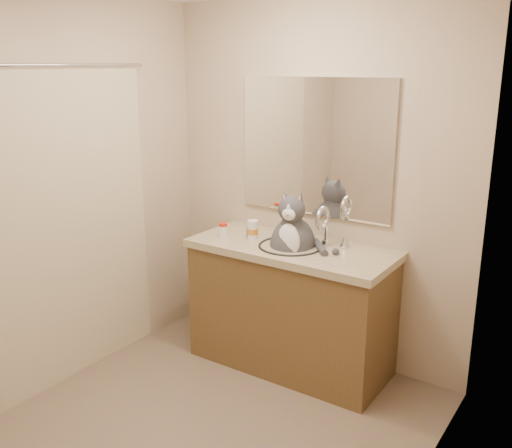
{
  "coord_description": "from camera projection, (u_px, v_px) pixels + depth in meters",
  "views": [
    {
      "loc": [
        1.76,
        -2.06,
        1.98
      ],
      "look_at": [
        -0.07,
        0.65,
        1.06
      ],
      "focal_mm": 40.0,
      "sensor_mm": 36.0,
      "label": 1
    }
  ],
  "objects": [
    {
      "name": "cat",
      "position": [
        293.0,
        242.0,
        3.66
      ],
      "size": [
        0.48,
        0.38,
        0.58
      ],
      "rotation": [
        0.0,
        0.0,
        0.27
      ],
      "color": "#434347",
      "rests_on": "vanity"
    },
    {
      "name": "grey_canister",
      "position": [
        249.0,
        233.0,
        3.85
      ],
      "size": [
        0.04,
        0.04,
        0.06
      ],
      "rotation": [
        0.0,
        0.0,
        -0.17
      ],
      "color": "slate",
      "rests_on": "vanity"
    },
    {
      "name": "mirror",
      "position": [
        315.0,
        148.0,
        3.72
      ],
      "size": [
        1.1,
        0.02,
        0.9
      ],
      "primitive_type": "cube",
      "color": "white",
      "rests_on": "room"
    },
    {
      "name": "shower_curtain",
      "position": [
        74.0,
        224.0,
        3.5
      ],
      "size": [
        0.02,
        1.3,
        1.93
      ],
      "color": "beige",
      "rests_on": "ground"
    },
    {
      "name": "vanity",
      "position": [
        291.0,
        304.0,
        3.78
      ],
      "size": [
        1.34,
        0.59,
        1.12
      ],
      "color": "brown",
      "rests_on": "ground"
    },
    {
      "name": "pill_bottle_orange",
      "position": [
        253.0,
        230.0,
        3.8
      ],
      "size": [
        0.09,
        0.09,
        0.12
      ],
      "rotation": [
        0.0,
        0.0,
        -0.28
      ],
      "color": "white",
      "rests_on": "vanity"
    },
    {
      "name": "room",
      "position": [
        194.0,
        228.0,
        2.81
      ],
      "size": [
        2.22,
        2.52,
        2.42
      ],
      "color": "#7C6455",
      "rests_on": "ground"
    },
    {
      "name": "pill_bottle_redcap",
      "position": [
        223.0,
        230.0,
        3.85
      ],
      "size": [
        0.07,
        0.07,
        0.09
      ],
      "rotation": [
        0.0,
        0.0,
        0.38
      ],
      "color": "white",
      "rests_on": "vanity"
    }
  ]
}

